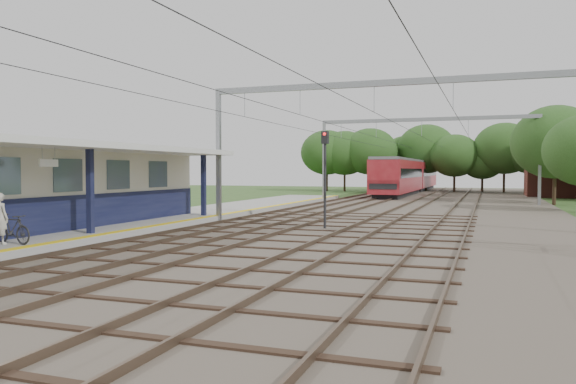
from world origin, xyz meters
The scene contains 14 objects.
ground centered at (0.00, 0.00, 0.00)m, with size 160.00×160.00×0.00m, color #2D4C1E.
ballast_bed centered at (4.00, 30.00, 0.05)m, with size 18.00×90.00×0.10m, color #473D33.
platform centered at (-7.50, 14.00, 0.17)m, with size 5.00×52.00×0.35m, color gray.
yellow_stripe centered at (-5.25, 14.00, 0.35)m, with size 0.45×52.00×0.01m, color yellow.
station_building centered at (-8.88, 7.00, 2.04)m, with size 3.41×18.00×3.40m.
canopy centered at (-7.77, 6.00, 3.64)m, with size 6.40×20.00×3.44m.
rail_tracks centered at (1.50, 30.00, 0.18)m, with size 11.80×88.00×0.15m.
catenary_system centered at (3.39, 25.28, 5.51)m, with size 17.22×88.00×7.00m.
tree_band centered at (3.84, 57.12, 4.92)m, with size 31.72×30.88×8.82m.
house_far centered at (16.00, 52.00, 3.23)m, with size 8.00×6.12×8.66m.
person centered at (-6.56, 2.44, 1.19)m, with size 0.61×0.40×1.68m, color beige.
bicycle centered at (-6.18, 2.54, 0.85)m, with size 0.47×1.66×1.00m, color black.
train centered at (-0.50, 56.72, 2.16)m, with size 2.95×36.74×3.87m.
signal_post centered at (1.35, 13.05, 2.89)m, with size 0.34×0.29×4.52m.
Camera 1 is at (8.36, -11.49, 2.75)m, focal length 35.00 mm.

